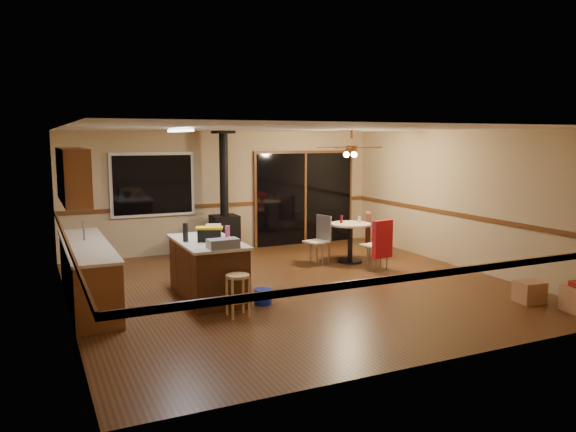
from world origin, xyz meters
TOP-DOWN VIEW (x-y plane):
  - floor at (0.00, 0.00)m, footprint 7.00×7.00m
  - ceiling at (0.00, 0.00)m, footprint 7.00×7.00m
  - wall_back at (0.00, 3.50)m, footprint 7.00×0.00m
  - wall_front at (0.00, -3.50)m, footprint 7.00×0.00m
  - wall_left at (-3.50, 0.00)m, footprint 0.00×7.00m
  - wall_right at (3.50, 0.00)m, footprint 0.00×7.00m
  - chair_rail at (0.00, 0.00)m, footprint 7.00×7.00m
  - window at (-1.60, 3.45)m, footprint 1.72×0.10m
  - sliding_door at (1.90, 3.45)m, footprint 2.52×0.10m
  - lower_cabinets at (-3.20, 0.50)m, footprint 0.60×3.00m
  - countertop at (-3.20, 0.50)m, footprint 0.64×3.04m
  - upper_cabinets at (-3.33, 0.70)m, footprint 0.35×2.00m
  - kitchen_island at (-1.50, 0.00)m, footprint 0.88×1.68m
  - wood_stove at (-0.20, 3.05)m, footprint 0.55×0.50m
  - ceiling_fan at (1.81, 1.25)m, footprint 0.24×0.24m
  - fluorescent_strip at (-1.80, 0.30)m, footprint 0.10×1.20m
  - toolbox_grey at (-1.47, -0.69)m, footprint 0.44×0.25m
  - toolbox_black at (-1.49, -0.09)m, footprint 0.38×0.30m
  - toolbox_yellow_lid at (-1.49, -0.09)m, footprint 0.45×0.35m
  - box_on_island at (-1.37, 0.11)m, footprint 0.33×0.38m
  - bottle_dark at (-1.82, 0.05)m, footprint 0.09×0.09m
  - bottle_pink at (-1.23, -0.17)m, footprint 0.09×0.09m
  - bottle_white at (-1.75, 0.32)m, footprint 0.06×0.06m
  - bar_stool at (-1.40, -1.06)m, footprint 0.40×0.40m
  - blue_bucket at (-0.86, -0.65)m, footprint 0.29×0.29m
  - dining_table at (1.81, 1.25)m, footprint 0.80×0.80m
  - glass_red at (1.66, 1.35)m, footprint 0.07×0.07m
  - glass_cream at (1.99, 1.20)m, footprint 0.07×0.07m
  - chair_left at (1.21, 1.38)m, footprint 0.49×0.49m
  - chair_near at (1.94, 0.37)m, footprint 0.50×0.53m
  - chair_right at (2.36, 1.41)m, footprint 0.62×0.61m
  - box_under_window at (-1.00, 3.10)m, footprint 0.60×0.52m
  - box_corner_b at (2.81, -2.26)m, footprint 0.42×0.37m

SIDE VIEW (x-z plane):
  - floor at x=0.00m, z-range 0.00..0.00m
  - blue_bucket at x=-0.86m, z-range 0.00..0.22m
  - box_corner_b at x=2.81m, z-range 0.00..0.31m
  - box_under_window at x=-1.00m, z-range 0.00..0.41m
  - bar_stool at x=-1.40m, z-range 0.00..0.59m
  - lower_cabinets at x=-3.20m, z-range 0.00..0.86m
  - kitchen_island at x=-1.50m, z-range 0.00..0.90m
  - dining_table at x=1.81m, z-range 0.14..0.92m
  - chair_left at x=1.21m, z-range 0.33..0.85m
  - chair_near at x=1.94m, z-range 0.25..0.95m
  - chair_right at x=2.36m, z-range 0.25..0.95m
  - wood_stove at x=-0.20m, z-range -0.53..1.99m
  - glass_cream at x=1.99m, z-range 0.78..0.91m
  - glass_red at x=1.66m, z-range 0.78..0.94m
  - countertop at x=-3.20m, z-range 0.86..0.90m
  - toolbox_grey at x=-1.47m, z-range 0.90..1.04m
  - bottle_white at x=-1.75m, z-range 0.90..1.06m
  - toolbox_black at x=-1.49m, z-range 0.90..1.09m
  - chair_rail at x=0.00m, z-range 0.96..1.04m
  - box_on_island at x=-1.37m, z-range 0.90..1.11m
  - bottle_pink at x=-1.23m, z-range 0.90..1.13m
  - bottle_dark at x=-1.82m, z-range 0.90..1.18m
  - sliding_door at x=1.90m, z-range 0.00..2.10m
  - toolbox_yellow_lid at x=-1.49m, z-range 1.09..1.12m
  - wall_back at x=0.00m, z-range -2.20..4.80m
  - wall_front at x=0.00m, z-range -2.20..4.80m
  - wall_left at x=-3.50m, z-range -2.20..4.80m
  - wall_right at x=3.50m, z-range -2.20..4.80m
  - window at x=-1.60m, z-range 0.84..2.16m
  - upper_cabinets at x=-3.33m, z-range 1.50..2.30m
  - ceiling_fan at x=1.81m, z-range 1.94..2.49m
  - fluorescent_strip at x=-1.80m, z-range 2.54..2.58m
  - ceiling at x=0.00m, z-range 2.60..2.60m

